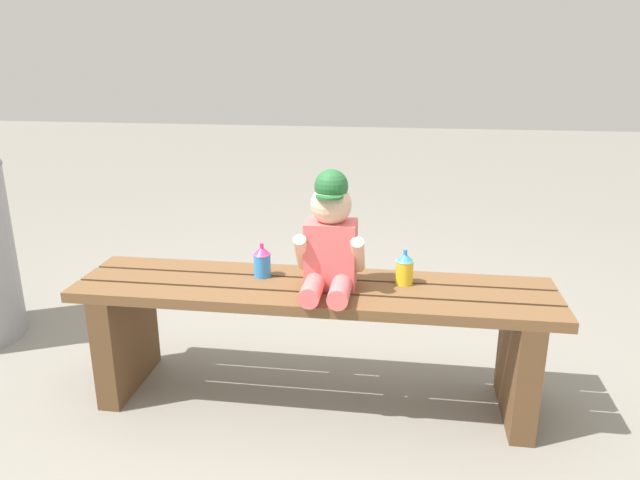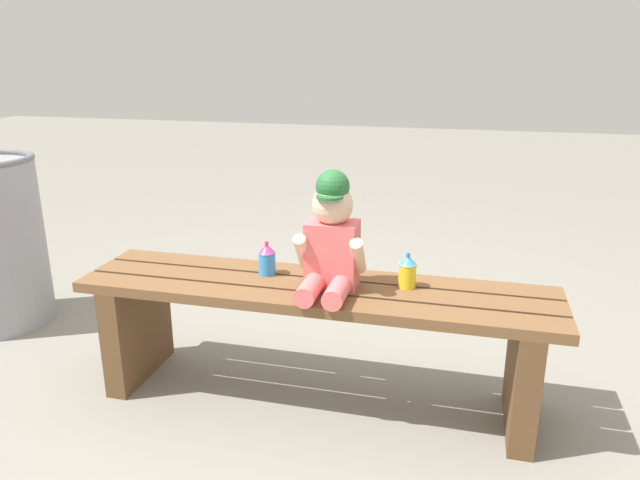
% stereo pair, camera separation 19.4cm
% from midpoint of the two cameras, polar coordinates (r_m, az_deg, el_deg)
% --- Properties ---
extents(ground_plane, '(16.00, 16.00, 0.00)m').
position_cam_midpoint_polar(ground_plane, '(2.26, -3.14, -14.91)').
color(ground_plane, gray).
extents(park_bench, '(1.65, 0.38, 0.45)m').
position_cam_midpoint_polar(park_bench, '(2.11, -3.28, -7.89)').
color(park_bench, brown).
rests_on(park_bench, ground_plane).
extents(child_figure, '(0.23, 0.27, 0.40)m').
position_cam_midpoint_polar(child_figure, '(1.96, -1.85, 0.08)').
color(child_figure, '#E56666').
rests_on(child_figure, park_bench).
extents(sippy_cup_left, '(0.06, 0.06, 0.12)m').
position_cam_midpoint_polar(sippy_cup_left, '(2.13, -8.17, -2.04)').
color(sippy_cup_left, '#338CE5').
rests_on(sippy_cup_left, park_bench).
extents(sippy_cup_right, '(0.06, 0.06, 0.12)m').
position_cam_midpoint_polar(sippy_cup_right, '(2.05, 5.43, -2.72)').
color(sippy_cup_right, yellow).
rests_on(sippy_cup_right, park_bench).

